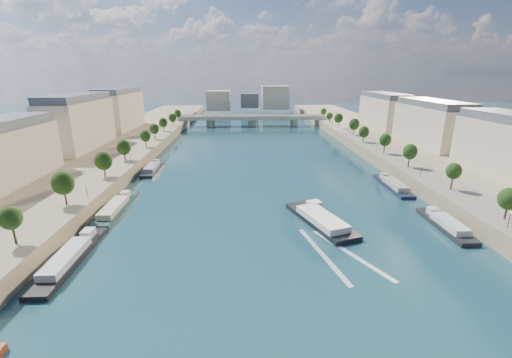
{
  "coord_description": "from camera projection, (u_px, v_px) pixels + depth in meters",
  "views": [
    {
      "loc": [
        -7.9,
        -23.95,
        39.24
      ],
      "look_at": [
        -3.44,
        85.93,
        5.0
      ],
      "focal_mm": 24.0,
      "sensor_mm": 36.0,
      "label": 1
    }
  ],
  "objects": [
    {
      "name": "ground",
      "position": [
        264.0,
        180.0,
        130.22
      ],
      "size": [
        700.0,
        700.0,
        0.0
      ],
      "primitive_type": "plane",
      "color": "#0C2738",
      "rests_on": "ground"
    },
    {
      "name": "quay_left",
      "position": [
        70.0,
        176.0,
        126.69
      ],
      "size": [
        44.0,
        520.0,
        5.0
      ],
      "primitive_type": "cube",
      "color": "#9E8460",
      "rests_on": "ground"
    },
    {
      "name": "quay_right",
      "position": [
        449.0,
        172.0,
        132.27
      ],
      "size": [
        44.0,
        520.0,
        5.0
      ],
      "primitive_type": "cube",
      "color": "#9E8460",
      "rests_on": "ground"
    },
    {
      "name": "pave_left",
      "position": [
        110.0,
        169.0,
        126.51
      ],
      "size": [
        14.0,
        520.0,
        0.1
      ],
      "primitive_type": "cube",
      "color": "gray",
      "rests_on": "quay_left"
    },
    {
      "name": "pave_right",
      "position": [
        412.0,
        166.0,
        130.93
      ],
      "size": [
        14.0,
        520.0,
        0.1
      ],
      "primitive_type": "cube",
      "color": "gray",
      "rests_on": "quay_right"
    },
    {
      "name": "trees_left",
      "position": [
        116.0,
        154.0,
        126.88
      ],
      "size": [
        4.8,
        268.8,
        8.26
      ],
      "color": "#382B1E",
      "rests_on": "ground"
    },
    {
      "name": "trees_right",
      "position": [
        397.0,
        147.0,
        138.78
      ],
      "size": [
        4.8,
        268.8,
        8.26
      ],
      "color": "#382B1E",
      "rests_on": "ground"
    },
    {
      "name": "lamps_left",
      "position": [
        112.0,
        169.0,
        116.33
      ],
      "size": [
        0.36,
        200.36,
        4.28
      ],
      "color": "black",
      "rests_on": "ground"
    },
    {
      "name": "lamps_right",
      "position": [
        396.0,
        156.0,
        134.71
      ],
      "size": [
        0.36,
        200.36,
        4.28
      ],
      "color": "black",
      "rests_on": "ground"
    },
    {
      "name": "buildings_left",
      "position": [
        45.0,
        134.0,
        133.49
      ],
      "size": [
        16.0,
        226.0,
        23.2
      ],
      "color": "beige",
      "rests_on": "ground"
    },
    {
      "name": "buildings_right",
      "position": [
        469.0,
        131.0,
        140.07
      ],
      "size": [
        16.0,
        226.0,
        23.2
      ],
      "color": "beige",
      "rests_on": "ground"
    },
    {
      "name": "skyline",
      "position": [
        253.0,
        99.0,
        335.42
      ],
      "size": [
        79.0,
        42.0,
        22.0
      ],
      "color": "beige",
      "rests_on": "ground"
    },
    {
      "name": "bridge",
      "position": [
        252.0,
        119.0,
        261.86
      ],
      "size": [
        112.0,
        12.0,
        8.15
      ],
      "color": "#C1B79E",
      "rests_on": "ground"
    },
    {
      "name": "tour_barge",
      "position": [
        320.0,
        220.0,
        93.06
      ],
      "size": [
        16.1,
        27.76,
        3.71
      ],
      "rotation": [
        0.0,
        0.0,
        0.34
      ],
      "color": "black",
      "rests_on": "ground"
    },
    {
      "name": "wake",
      "position": [
        336.0,
        254.0,
        77.48
      ],
      "size": [
        16.1,
        25.65,
        0.04
      ],
      "color": "silver",
      "rests_on": "ground"
    },
    {
      "name": "moored_barges_left",
      "position": [
        75.0,
        253.0,
        76.16
      ],
      "size": [
        5.0,
        161.21,
        3.6
      ],
      "color": "#1C1D3F",
      "rests_on": "ground"
    },
    {
      "name": "moored_barges_right",
      "position": [
        486.0,
        255.0,
        75.14
      ],
      "size": [
        5.0,
        124.95,
        3.6
      ],
      "color": "black",
      "rests_on": "ground"
    }
  ]
}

